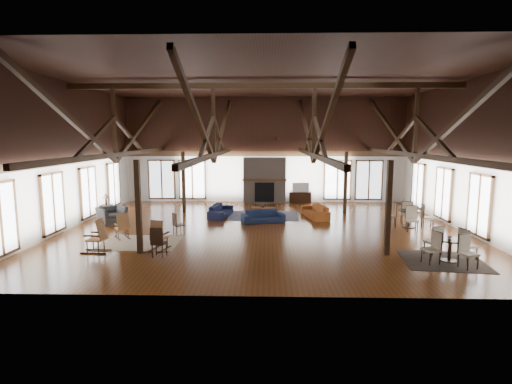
{
  "coord_description": "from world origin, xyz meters",
  "views": [
    {
      "loc": [
        0.15,
        -16.06,
        3.77
      ],
      "look_at": [
        -0.33,
        1.0,
        1.4
      ],
      "focal_mm": 28.0,
      "sensor_mm": 36.0,
      "label": 1
    }
  ],
  "objects_px": {
    "coffee_table": "(263,209)",
    "cafe_table_near": "(450,246)",
    "sofa_navy_front": "(263,216)",
    "cafe_table_far": "(409,216)",
    "armchair": "(112,215)",
    "sofa_orange": "(315,211)",
    "sofa_navy_left": "(221,211)",
    "tv_console": "(300,197)"
  },
  "relations": [
    {
      "from": "sofa_navy_left",
      "to": "armchair",
      "type": "height_order",
      "value": "armchair"
    },
    {
      "from": "sofa_navy_front",
      "to": "cafe_table_far",
      "type": "distance_m",
      "value": 6.18
    },
    {
      "from": "sofa_navy_front",
      "to": "tv_console",
      "type": "distance_m",
      "value": 5.83
    },
    {
      "from": "sofa_navy_front",
      "to": "sofa_navy_left",
      "type": "distance_m",
      "value": 2.37
    },
    {
      "from": "sofa_navy_left",
      "to": "coffee_table",
      "type": "height_order",
      "value": "sofa_navy_left"
    },
    {
      "from": "coffee_table",
      "to": "cafe_table_near",
      "type": "xyz_separation_m",
      "value": [
        5.75,
        -6.76,
        0.11
      ]
    },
    {
      "from": "sofa_navy_front",
      "to": "cafe_table_near",
      "type": "xyz_separation_m",
      "value": [
        5.74,
        -5.44,
        0.21
      ]
    },
    {
      "from": "armchair",
      "to": "cafe_table_far",
      "type": "xyz_separation_m",
      "value": [
        12.76,
        -0.48,
        0.14
      ]
    },
    {
      "from": "sofa_navy_front",
      "to": "cafe_table_far",
      "type": "height_order",
      "value": "cafe_table_far"
    },
    {
      "from": "coffee_table",
      "to": "cafe_table_far",
      "type": "relative_size",
      "value": 0.62
    },
    {
      "from": "sofa_navy_left",
      "to": "tv_console",
      "type": "xyz_separation_m",
      "value": [
        4.1,
        4.21,
        0.02
      ]
    },
    {
      "from": "sofa_orange",
      "to": "coffee_table",
      "type": "distance_m",
      "value": 2.46
    },
    {
      "from": "sofa_orange",
      "to": "coffee_table",
      "type": "height_order",
      "value": "sofa_orange"
    },
    {
      "from": "armchair",
      "to": "coffee_table",
      "type": "bearing_deg",
      "value": -31.77
    },
    {
      "from": "sofa_orange",
      "to": "cafe_table_near",
      "type": "height_order",
      "value": "cafe_table_near"
    },
    {
      "from": "cafe_table_near",
      "to": "tv_console",
      "type": "height_order",
      "value": "cafe_table_near"
    },
    {
      "from": "armchair",
      "to": "sofa_orange",
      "type": "bearing_deg",
      "value": -36.42
    },
    {
      "from": "coffee_table",
      "to": "sofa_navy_left",
      "type": "bearing_deg",
      "value": -167.73
    },
    {
      "from": "sofa_orange",
      "to": "cafe_table_far",
      "type": "relative_size",
      "value": 1.03
    },
    {
      "from": "sofa_navy_left",
      "to": "cafe_table_near",
      "type": "height_order",
      "value": "cafe_table_near"
    },
    {
      "from": "sofa_navy_front",
      "to": "coffee_table",
      "type": "xyz_separation_m",
      "value": [
        -0.01,
        1.32,
        0.1
      ]
    },
    {
      "from": "sofa_navy_front",
      "to": "sofa_orange",
      "type": "relative_size",
      "value": 0.92
    },
    {
      "from": "cafe_table_near",
      "to": "cafe_table_far",
      "type": "xyz_separation_m",
      "value": [
        0.38,
        4.62,
        0.02
      ]
    },
    {
      "from": "sofa_navy_front",
      "to": "cafe_table_far",
      "type": "relative_size",
      "value": 0.95
    },
    {
      "from": "sofa_orange",
      "to": "coffee_table",
      "type": "xyz_separation_m",
      "value": [
        -2.45,
        0.16,
        0.08
      ]
    },
    {
      "from": "cafe_table_far",
      "to": "armchair",
      "type": "bearing_deg",
      "value": 177.85
    },
    {
      "from": "sofa_navy_front",
      "to": "sofa_orange",
      "type": "height_order",
      "value": "sofa_orange"
    },
    {
      "from": "sofa_navy_left",
      "to": "tv_console",
      "type": "bearing_deg",
      "value": -35.07
    },
    {
      "from": "armchair",
      "to": "cafe_table_near",
      "type": "relative_size",
      "value": 0.59
    },
    {
      "from": "sofa_navy_left",
      "to": "coffee_table",
      "type": "xyz_separation_m",
      "value": [
        2.01,
        0.08,
        0.09
      ]
    },
    {
      "from": "coffee_table",
      "to": "cafe_table_near",
      "type": "bearing_deg",
      "value": -39.74
    },
    {
      "from": "armchair",
      "to": "tv_console",
      "type": "xyz_separation_m",
      "value": [
        8.73,
        5.79,
        -0.05
      ]
    },
    {
      "from": "sofa_navy_left",
      "to": "cafe_table_near",
      "type": "xyz_separation_m",
      "value": [
        7.76,
        -6.68,
        0.2
      ]
    },
    {
      "from": "sofa_navy_left",
      "to": "cafe_table_near",
      "type": "relative_size",
      "value": 1.03
    },
    {
      "from": "sofa_navy_front",
      "to": "tv_console",
      "type": "relative_size",
      "value": 1.52
    },
    {
      "from": "cafe_table_near",
      "to": "tv_console",
      "type": "distance_m",
      "value": 11.49
    },
    {
      "from": "sofa_orange",
      "to": "armchair",
      "type": "relative_size",
      "value": 1.84
    },
    {
      "from": "sofa_navy_front",
      "to": "armchair",
      "type": "bearing_deg",
      "value": 166.0
    },
    {
      "from": "sofa_navy_left",
      "to": "armchair",
      "type": "xyz_separation_m",
      "value": [
        -4.62,
        -1.58,
        0.08
      ]
    },
    {
      "from": "sofa_navy_left",
      "to": "coffee_table",
      "type": "bearing_deg",
      "value": -78.44
    },
    {
      "from": "cafe_table_near",
      "to": "sofa_navy_front",
      "type": "bearing_deg",
      "value": 136.52
    },
    {
      "from": "sofa_navy_left",
      "to": "cafe_table_near",
      "type": "bearing_deg",
      "value": -121.53
    }
  ]
}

